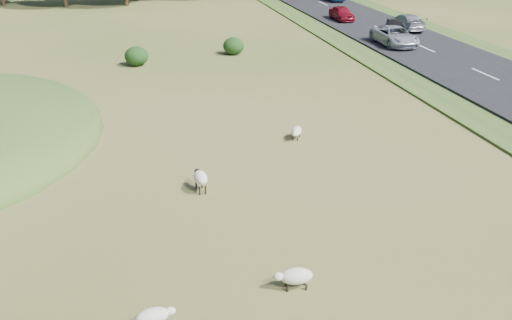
# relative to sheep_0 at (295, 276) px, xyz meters

# --- Properties ---
(ground) EXTENTS (160.00, 160.00, 0.00)m
(ground) POSITION_rel_sheep_0_xyz_m (-1.54, 22.98, -0.41)
(ground) COLOR #42591C
(ground) RESTS_ON ground
(road) EXTENTS (8.00, 150.00, 0.25)m
(road) POSITION_rel_sheep_0_xyz_m (18.46, 32.98, -0.29)
(road) COLOR black
(road) RESTS_ON ground
(shrubs) EXTENTS (22.23, 8.88, 1.34)m
(shrubs) POSITION_rel_sheep_0_xyz_m (-5.79, 30.35, 0.25)
(shrubs) COLOR black
(shrubs) RESTS_ON ground
(sheep_0) EXTENTS (1.15, 0.58, 0.65)m
(sheep_0) POSITION_rel_sheep_0_xyz_m (0.00, 0.00, 0.00)
(sheep_0) COLOR beige
(sheep_0) RESTS_ON ground
(sheep_1) EXTENTS (0.59, 1.16, 0.82)m
(sheep_1) POSITION_rel_sheep_0_xyz_m (-1.78, 6.77, 0.16)
(sheep_1) COLOR beige
(sheep_1) RESTS_ON ground
(sheep_2) EXTENTS (0.81, 1.07, 0.60)m
(sheep_2) POSITION_rel_sheep_0_xyz_m (3.39, 11.25, -0.03)
(sheep_2) COLOR beige
(sheep_2) RESTS_ON ground
(sheep_3) EXTENTS (1.07, 0.57, 0.75)m
(sheep_3) POSITION_rel_sheep_0_xyz_m (-4.02, -1.01, 0.11)
(sheep_3) COLOR beige
(sheep_3) RESTS_ON ground
(car_1) EXTENTS (2.36, 5.11, 1.42)m
(car_1) POSITION_rel_sheep_0_xyz_m (16.56, 28.48, 0.55)
(car_1) COLOR #ADB0B5
(car_1) RESTS_ON road
(car_2) EXTENTS (1.95, 4.80, 1.39)m
(car_2) POSITION_rel_sheep_0_xyz_m (20.36, 34.21, 0.53)
(car_2) COLOR #96999D
(car_2) RESTS_ON road
(car_3) EXTENTS (1.57, 3.90, 1.33)m
(car_3) POSITION_rel_sheep_0_xyz_m (16.56, 40.15, 0.50)
(car_3) COLOR maroon
(car_3) RESTS_ON road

